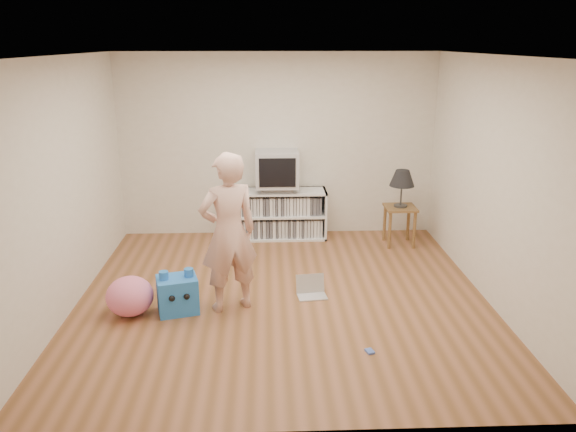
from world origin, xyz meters
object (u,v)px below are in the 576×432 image
(person, at_px, (229,233))
(laptop, at_px, (311,290))
(media_unit, at_px, (277,214))
(plush_pink, at_px, (130,296))
(plush_blue, at_px, (178,294))
(crt_tv, at_px, (277,169))
(side_table, at_px, (400,216))
(table_lamp, at_px, (402,179))
(dvd_deck, at_px, (277,188))

(person, height_order, laptop, person)
(media_unit, bearing_deg, plush_pink, -123.70)
(plush_blue, distance_m, plush_pink, 0.49)
(crt_tv, bearing_deg, side_table, -12.22)
(person, distance_m, laptop, 1.21)
(plush_pink, bearing_deg, side_table, 31.24)
(person, xyz_separation_m, plush_blue, (-0.55, -0.07, -0.65))
(person, xyz_separation_m, plush_pink, (-1.03, -0.11, -0.64))
(side_table, distance_m, table_lamp, 0.53)
(table_lamp, xyz_separation_m, plush_pink, (-3.28, -1.99, -0.73))
(laptop, bearing_deg, side_table, 42.55)
(dvd_deck, distance_m, person, 2.31)
(table_lamp, bearing_deg, plush_pink, -148.76)
(media_unit, distance_m, table_lamp, 1.83)
(laptop, height_order, plush_pink, plush_pink)
(crt_tv, height_order, laptop, crt_tv)
(media_unit, relative_size, side_table, 2.55)
(side_table, relative_size, plush_pink, 1.13)
(side_table, height_order, plush_pink, side_table)
(person, bearing_deg, table_lamp, -162.38)
(crt_tv, distance_m, laptop, 2.21)
(plush_blue, xyz_separation_m, plush_pink, (-0.49, -0.04, 0.01))
(media_unit, height_order, plush_pink, media_unit)
(crt_tv, xyz_separation_m, laptop, (0.34, -1.97, -0.96))
(crt_tv, bearing_deg, person, -103.75)
(dvd_deck, bearing_deg, table_lamp, -12.33)
(person, relative_size, laptop, 4.85)
(crt_tv, height_order, plush_blue, crt_tv)
(media_unit, distance_m, crt_tv, 0.67)
(side_table, height_order, table_lamp, table_lamp)
(media_unit, relative_size, dvd_deck, 3.11)
(media_unit, distance_m, dvd_deck, 0.39)
(crt_tv, relative_size, table_lamp, 1.17)
(media_unit, height_order, crt_tv, crt_tv)
(dvd_deck, relative_size, plush_blue, 0.94)
(dvd_deck, height_order, laptop, dvd_deck)
(crt_tv, distance_m, plush_pink, 2.95)
(side_table, height_order, plush_blue, side_table)
(crt_tv, relative_size, plush_blue, 1.26)
(person, bearing_deg, laptop, 174.96)
(plush_blue, bearing_deg, laptop, -1.49)
(side_table, xyz_separation_m, plush_pink, (-3.28, -1.99, -0.21))
(person, bearing_deg, plush_pink, -16.02)
(dvd_deck, bearing_deg, media_unit, 90.00)
(side_table, distance_m, laptop, 2.13)
(dvd_deck, height_order, side_table, dvd_deck)
(laptop, distance_m, plush_pink, 1.96)
(plush_blue, bearing_deg, table_lamp, 19.86)
(media_unit, bearing_deg, dvd_deck, -90.00)
(dvd_deck, distance_m, plush_blue, 2.62)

